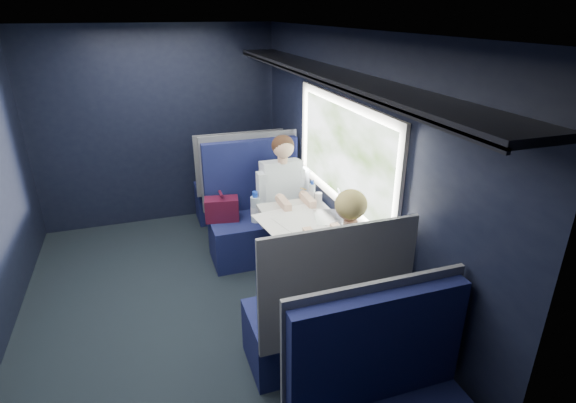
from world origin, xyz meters
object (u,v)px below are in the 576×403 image
object	(u,v)px
seat_bay_near	(256,217)
cup	(319,197)
table	(302,230)
bottle_small	(312,192)
laptop	(334,211)
man	(285,194)
seat_bay_far	(321,318)
woman	(345,262)
seat_row_front	(238,188)

from	to	relation	value
seat_bay_near	cup	bearing A→B (deg)	-45.59
table	bottle_small	bearing A→B (deg)	58.89
seat_bay_near	laptop	size ratio (longest dim) A/B	3.28
laptop	man	bearing A→B (deg)	107.94
seat_bay_far	man	size ratio (longest dim) A/B	0.95
man	woman	bearing A→B (deg)	-90.00
seat_bay_far	woman	distance (m)	0.43
woman	cup	size ratio (longest dim) A/B	15.04
seat_row_front	bottle_small	size ratio (longest dim) A/B	5.63
seat_bay_far	seat_row_front	bearing A→B (deg)	90.00
seat_bay_far	man	distance (m)	1.62
table	woman	bearing A→B (deg)	-84.55
laptop	bottle_small	bearing A→B (deg)	96.62
seat_row_front	woman	world-z (taller)	woman
man	laptop	size ratio (longest dim) A/B	3.44
man	woman	distance (m)	1.41
bottle_small	laptop	bearing A→B (deg)	-83.38
seat_row_front	cup	bearing A→B (deg)	-71.43
seat_row_front	bottle_small	distance (m)	1.51
man	seat_row_front	bearing A→B (deg)	102.83
seat_bay_near	seat_row_front	bearing A→B (deg)	89.05
table	seat_bay_far	world-z (taller)	seat_bay_far
seat_bay_far	man	xyz separation A→B (m)	(0.25, 1.57, 0.30)
table	seat_bay_far	distance (m)	0.93
man	cup	bearing A→B (deg)	-55.19
table	seat_bay_far	size ratio (longest dim) A/B	0.79
man	seat_bay_far	bearing A→B (deg)	-99.03
table	bottle_small	world-z (taller)	bottle_small
table	seat_row_front	world-z (taller)	seat_row_front
seat_bay_near	seat_bay_far	distance (m)	1.75
seat_bay_near	man	distance (m)	0.43
seat_bay_near	cup	world-z (taller)	seat_bay_near
seat_bay_far	cup	size ratio (longest dim) A/B	14.34
man	woman	size ratio (longest dim) A/B	1.00
seat_bay_far	seat_row_front	xyz separation A→B (m)	(0.00, 2.67, -0.00)
cup	seat_bay_near	bearing A→B (deg)	134.41
table	seat_row_front	bearing A→B (deg)	95.80
seat_row_front	laptop	bearing A→B (deg)	-75.14
table	cup	size ratio (longest dim) A/B	11.38
bottle_small	cup	size ratio (longest dim) A/B	2.35
table	woman	xyz separation A→B (m)	(0.07, -0.71, 0.06)
woman	laptop	world-z (taller)	woman
seat_row_front	woman	bearing A→B (deg)	-84.30
laptop	cup	bearing A→B (deg)	89.69
seat_bay_far	bottle_small	distance (m)	1.42
table	man	world-z (taller)	man
man	cup	distance (m)	0.41
seat_bay_near	table	bearing A→B (deg)	-77.24
table	seat_bay_near	world-z (taller)	seat_bay_near
laptop	seat_bay_near	bearing A→B (deg)	119.30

